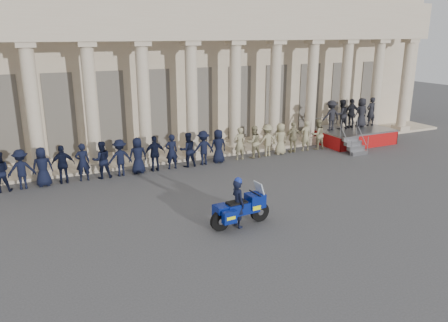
{
  "coord_description": "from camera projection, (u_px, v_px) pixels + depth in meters",
  "views": [
    {
      "loc": [
        -7.13,
        -13.73,
        6.67
      ],
      "look_at": [
        0.28,
        1.83,
        1.6
      ],
      "focal_mm": 35.0,
      "sensor_mm": 36.0,
      "label": 1
    }
  ],
  "objects": [
    {
      "name": "officer_rank",
      "position": [
        158.0,
        153.0,
        21.77
      ],
      "size": [
        20.4,
        0.68,
        1.8
      ],
      "color": "black",
      "rests_on": "ground"
    },
    {
      "name": "building",
      "position": [
        134.0,
        67.0,
        28.21
      ],
      "size": [
        40.0,
        12.5,
        9.0
      ],
      "color": "tan",
      "rests_on": "ground"
    },
    {
      "name": "rider",
      "position": [
        238.0,
        202.0,
        15.41
      ],
      "size": [
        0.46,
        0.67,
        1.85
      ],
      "rotation": [
        0.0,
        0.0,
        1.64
      ],
      "color": "black",
      "rests_on": "ground"
    },
    {
      "name": "ground",
      "position": [
        238.0,
        214.0,
        16.71
      ],
      "size": [
        90.0,
        90.0,
        0.0
      ],
      "primitive_type": "plane",
      "color": "#3C3C3F",
      "rests_on": "ground"
    },
    {
      "name": "motorcycle",
      "position": [
        241.0,
        208.0,
        15.54
      ],
      "size": [
        2.39,
        0.99,
        1.53
      ],
      "rotation": [
        0.0,
        0.0,
        0.07
      ],
      "color": "black",
      "rests_on": "ground"
    },
    {
      "name": "reviewing_stand",
      "position": [
        349.0,
        119.0,
        27.14
      ],
      "size": [
        4.47,
        4.24,
        2.74
      ],
      "color": "gray",
      "rests_on": "ground"
    }
  ]
}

